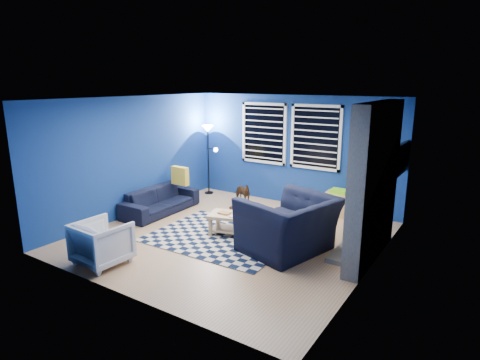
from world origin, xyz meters
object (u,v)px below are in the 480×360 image
Objects in this scene: tv at (401,159)px; cabinet at (338,204)px; armchair_big at (289,225)px; coffee_table at (232,220)px; sofa at (160,200)px; floor_lamp at (208,138)px; rocking_horse at (242,193)px; armchair_bent at (102,243)px.

tv is 1.65× the size of cabinet.
coffee_table is at bearing -78.57° from armchair_big.
armchair_big is at bearing -97.53° from sofa.
coffee_table is at bearing -142.00° from tv.
floor_lamp is at bearing 178.10° from cabinet.
cabinet is at bearing 168.45° from tv.
armchair_big is 1.51× the size of coffee_table.
rocking_horse is 0.63× the size of coffee_table.
cabinet is at bearing -166.40° from armchair_big.
rocking_horse is at bearing 117.07° from coffee_table.
armchair_big reaches higher than armchair_bent.
rocking_horse is (0.24, 3.64, -0.02)m from armchair_bent.
sofa is 1.93× the size of coffee_table.
tv is at bearing -71.35° from sofa.
armchair_bent is (-3.51, -4.02, -1.05)m from tv.
floor_lamp reaches higher than cabinet.
coffee_table is 2.52m from cabinet.
tv is 1.69m from cabinet.
armchair_bent reaches higher than rocking_horse.
floor_lamp is at bearing 89.97° from rocking_horse.
cabinet is at bearing -115.30° from armchair_bent.
rocking_horse is (1.28, 1.29, 0.05)m from sofa.
tv reaches higher than sofa.
armchair_big reaches higher than cabinet.
tv is 3.33m from coffee_table.
coffee_table is at bearing -131.93° from rocking_horse.
armchair_big is 2.40× the size of rocking_horse.
coffee_table is (2.07, -0.27, 0.03)m from sofa.
armchair_bent is at bearing -122.19° from cabinet.
armchair_bent is at bearing -32.78° from armchair_big.
armchair_big is 1.20m from coffee_table.
rocking_horse reaches higher than sofa.
sofa is 1.28× the size of armchair_big.
rocking_horse is at bearing -173.47° from tv.
floor_lamp is (-0.03, 1.79, 1.15)m from sofa.
sofa is at bearing -63.35° from armchair_bent.
rocking_horse is 1.75m from coffee_table.
tv is 0.54× the size of sofa.
sofa is 2.13m from floor_lamp.
coffee_table is 1.58× the size of cabinet.
armchair_bent is at bearing -75.59° from floor_lamp.
floor_lamp is at bearing 135.58° from coffee_table.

